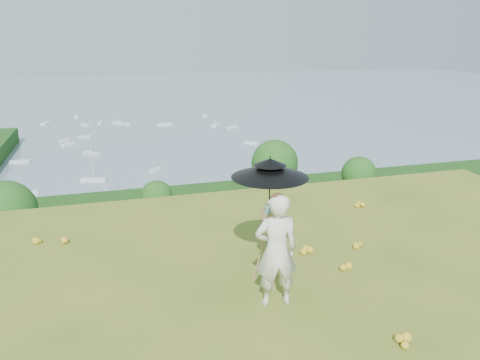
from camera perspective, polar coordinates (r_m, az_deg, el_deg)
name	(u,v)px	position (r m, az deg, el deg)	size (l,w,h in m)	color
shoreline_tier	(138,262)	(88.57, -12.39, -9.73)	(170.00, 28.00, 8.00)	slate
bay_water	(113,112)	(246.97, -15.17, 8.05)	(700.00, 700.00, 0.00)	slate
slope_trees	(154,252)	(43.46, -10.39, -8.57)	(110.00, 50.00, 6.00)	#194916
harbor_town	(135,229)	(85.85, -12.67, -5.86)	(110.00, 22.00, 5.00)	silver
moored_boats	(82,148)	(169.51, -18.74, 3.75)	(140.00, 140.00, 0.70)	silver
wildflowers	(381,350)	(6.51, 16.85, -19.25)	(10.00, 10.50, 0.12)	gold
painter	(276,251)	(6.85, 4.45, -8.57)	(0.63, 0.42, 1.74)	beige
field_easel	(269,243)	(7.47, 3.58, -7.69)	(0.53, 0.53, 1.40)	olive
sun_umbrella	(270,186)	(7.15, 3.63, -0.78)	(1.18, 1.18, 0.97)	black
painter_cap	(278,197)	(6.53, 4.61, -2.09)	(0.21, 0.26, 0.10)	#C26A7A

